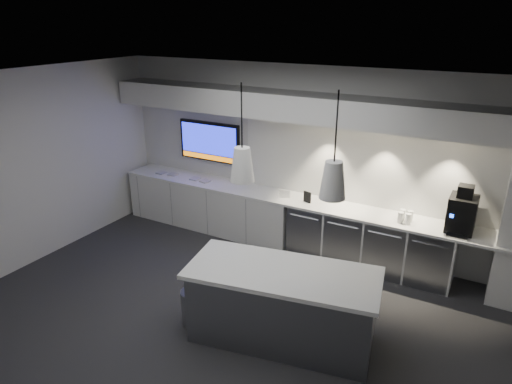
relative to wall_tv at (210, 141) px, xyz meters
The scene contains 26 objects.
floor 3.47m from the wall_tv, 52.18° to the right, with size 7.00×7.00×0.00m, color #29292B.
ceiling 3.42m from the wall_tv, 52.18° to the right, with size 7.00×7.00×0.00m, color black.
wall_back 1.90m from the wall_tv, ahead, with size 7.00×7.00×0.00m, color silver.
wall_front 5.30m from the wall_tv, 68.99° to the right, with size 7.00×7.00×0.00m, color silver.
wall_left 2.92m from the wall_tv, 123.17° to the right, with size 7.00×7.00×0.00m, color silver.
back_counter 2.04m from the wall_tv, ahead, with size 6.80×0.65×0.04m, color white.
left_base_cabinets 1.17m from the wall_tv, 61.19° to the right, with size 3.30×0.63×0.86m, color white.
fridge_unit_a 2.45m from the wall_tv, ahead, with size 0.60×0.61×0.85m, color gray.
fridge_unit_b 3.01m from the wall_tv, ahead, with size 0.60×0.61×0.85m, color gray.
fridge_unit_c 3.60m from the wall_tv, ahead, with size 0.60×0.61×0.85m, color gray.
fridge_unit_d 4.21m from the wall_tv, ahead, with size 0.60×0.61×0.85m, color gray.
backsplash 3.10m from the wall_tv, ahead, with size 4.60×0.03×1.30m, color white.
soffit 2.09m from the wall_tv, ahead, with size 6.90×0.60×0.40m, color white.
wall_tv is the anchor object (origin of this frame).
island 3.84m from the wall_tv, 42.63° to the right, with size 2.36×1.34×0.94m.
bin 3.45m from the wall_tv, 59.87° to the right, with size 0.33×0.33×0.47m, color gray.
coffee_machine 4.37m from the wall_tv, ahead, with size 0.37×0.53×0.66m.
sign_black 2.19m from the wall_tv, ahead, with size 0.14×0.02×0.18m, color black.
sign_white 1.82m from the wall_tv, 11.26° to the right, with size 0.18×0.02×0.14m, color white.
cup_cluster 3.69m from the wall_tv, ahead, with size 0.19×0.19×0.16m, color white, non-canonical shape.
tray_a 1.16m from the wall_tv, 159.23° to the right, with size 0.16×0.16×0.03m, color #B4B4B4.
tray_b 0.97m from the wall_tv, 154.93° to the right, with size 0.16×0.16×0.03m, color #B4B4B4.
tray_c 0.73m from the wall_tv, 113.64° to the right, with size 0.16×0.16×0.03m, color #B4B4B4.
tray_d 0.73m from the wall_tv, 72.95° to the right, with size 0.16×0.16×0.03m, color #B4B4B4.
pendant_left 3.36m from the wall_tv, 48.86° to the right, with size 0.27×0.27×1.09m.
pendant_right 4.13m from the wall_tv, 37.59° to the right, with size 0.27×0.27×1.09m.
Camera 1 is at (2.76, -4.19, 3.68)m, focal length 32.00 mm.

